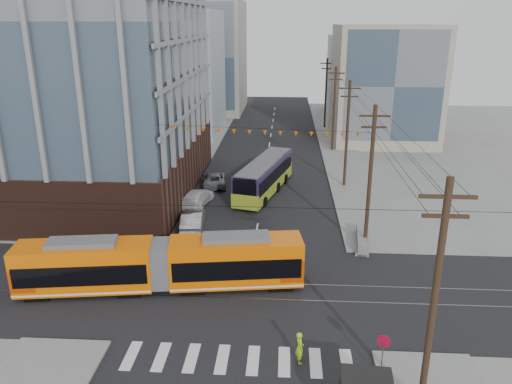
# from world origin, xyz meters

# --- Properties ---
(ground) EXTENTS (160.00, 160.00, 0.00)m
(ground) POSITION_xyz_m (0.00, 0.00, 0.00)
(ground) COLOR slate
(office_building) EXTENTS (30.00, 25.00, 28.60)m
(office_building) POSITION_xyz_m (-22.00, 23.00, 14.30)
(office_building) COLOR #381E16
(office_building) RESTS_ON ground
(bg_bldg_nw_near) EXTENTS (18.00, 16.00, 18.00)m
(bg_bldg_nw_near) POSITION_xyz_m (-17.00, 52.00, 9.00)
(bg_bldg_nw_near) COLOR #8C99A5
(bg_bldg_nw_near) RESTS_ON ground
(bg_bldg_ne_near) EXTENTS (14.00, 14.00, 16.00)m
(bg_bldg_ne_near) POSITION_xyz_m (16.00, 48.00, 8.00)
(bg_bldg_ne_near) COLOR gray
(bg_bldg_ne_near) RESTS_ON ground
(bg_bldg_nw_far) EXTENTS (16.00, 18.00, 20.00)m
(bg_bldg_nw_far) POSITION_xyz_m (-14.00, 72.00, 10.00)
(bg_bldg_nw_far) COLOR gray
(bg_bldg_nw_far) RESTS_ON ground
(bg_bldg_ne_far) EXTENTS (16.00, 16.00, 14.00)m
(bg_bldg_ne_far) POSITION_xyz_m (18.00, 68.00, 7.00)
(bg_bldg_ne_far) COLOR #8C99A5
(bg_bldg_ne_far) RESTS_ON ground
(utility_pole_near) EXTENTS (0.30, 0.30, 11.00)m
(utility_pole_near) POSITION_xyz_m (8.50, -6.00, 5.50)
(utility_pole_near) COLOR black
(utility_pole_near) RESTS_ON ground
(utility_pole_far) EXTENTS (0.30, 0.30, 11.00)m
(utility_pole_far) POSITION_xyz_m (8.50, 56.00, 5.50)
(utility_pole_far) COLOR black
(utility_pole_far) RESTS_ON ground
(streetcar) EXTENTS (18.34, 5.06, 3.50)m
(streetcar) POSITION_xyz_m (-5.57, 3.92, 1.75)
(streetcar) COLOR #EA6102
(streetcar) RESTS_ON ground
(city_bus) EXTENTS (5.60, 12.32, 3.41)m
(city_bus) POSITION_xyz_m (0.19, 23.53, 1.71)
(city_bus) COLOR #29193F
(city_bus) RESTS_ON ground
(parked_car_silver) EXTENTS (2.15, 5.06, 1.62)m
(parked_car_silver) POSITION_xyz_m (-5.33, 13.66, 0.81)
(parked_car_silver) COLOR #A0A0A0
(parked_car_silver) RESTS_ON ground
(parked_car_white) EXTENTS (2.97, 5.37, 1.47)m
(parked_car_white) POSITION_xyz_m (-5.99, 19.57, 0.74)
(parked_car_white) COLOR silver
(parked_car_white) RESTS_ON ground
(parked_car_grey) EXTENTS (3.13, 5.47, 1.44)m
(parked_car_grey) POSITION_xyz_m (-5.20, 25.37, 0.72)
(parked_car_grey) COLOR slate
(parked_car_grey) RESTS_ON ground
(pedestrian) EXTENTS (0.57, 0.72, 1.75)m
(pedestrian) POSITION_xyz_m (3.16, -2.97, 0.88)
(pedestrian) COLOR #9FDC14
(pedestrian) RESTS_ON ground
(stop_sign) EXTENTS (0.89, 0.89, 2.29)m
(stop_sign) POSITION_xyz_m (7.11, -3.93, 1.14)
(stop_sign) COLOR #A20B2B
(stop_sign) RESTS_ON ground
(jersey_barrier) EXTENTS (1.46, 4.55, 0.89)m
(jersey_barrier) POSITION_xyz_m (8.30, 11.56, 0.45)
(jersey_barrier) COLOR gray
(jersey_barrier) RESTS_ON ground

